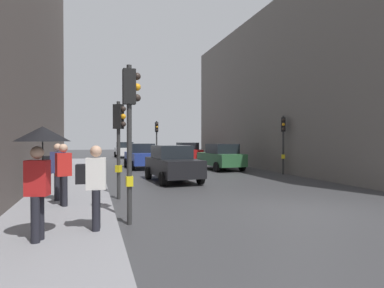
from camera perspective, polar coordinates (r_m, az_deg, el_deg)
The scene contains 16 objects.
ground_plane at distance 10.14m, azimuth 18.48°, elevation -10.94°, with size 120.00×120.00×0.00m, color #38383A.
sidewalk_kerb at distance 14.26m, azimuth -20.18°, elevation -7.21°, with size 2.73×40.00×0.16m, color gray.
building_facade_right at distance 26.36m, azimuth 23.69°, elevation 8.12°, with size 12.00×25.98×10.89m, color slate.
traffic_light_far_median at distance 28.13m, azimuth -6.18°, elevation 1.71°, with size 0.25×0.43×3.63m.
traffic_light_mid_street at distance 19.85m, azimuth 15.63°, elevation 1.70°, with size 0.36×0.44×3.45m.
traffic_light_near_right at distance 11.50m, azimuth -12.59°, elevation 2.09°, with size 0.44×0.38×3.36m.
traffic_light_near_left at distance 8.03m, azimuth -10.73°, elevation 5.02°, with size 0.43×0.25×3.84m.
car_red_sedan at distance 30.91m, azimuth -0.91°, elevation -1.38°, with size 2.17×4.28×1.76m.
car_dark_suv at distance 16.06m, azimuth -3.41°, elevation -3.41°, with size 2.26×4.32×1.76m.
car_green_estate at distance 22.17m, azimuth 5.06°, elevation -2.25°, with size 2.23×4.30×1.76m.
car_white_compact at distance 37.63m, azimuth -11.60°, elevation -1.01°, with size 2.26×4.32×1.76m.
car_blue_van at distance 23.54m, azimuth -8.80°, elevation -2.08°, with size 2.22×4.30×1.76m.
pedestrian_with_umbrella at distance 6.68m, azimuth -24.84°, elevation -1.12°, with size 1.00×1.00×2.14m.
pedestrian_with_black_backpack at distance 7.19m, azimuth -16.74°, elevation -6.38°, with size 0.62×0.36×1.77m.
pedestrian_with_grey_backpack at distance 11.06m, azimuth -22.58°, elevation -3.89°, with size 0.64×0.39×1.77m.
pedestrian_in_red_jacket at distance 10.05m, azimuth -21.50°, elevation -4.53°, with size 0.46×0.38×1.77m.
Camera 1 is at (-5.75, -8.10, 2.06)m, focal length 30.59 mm.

